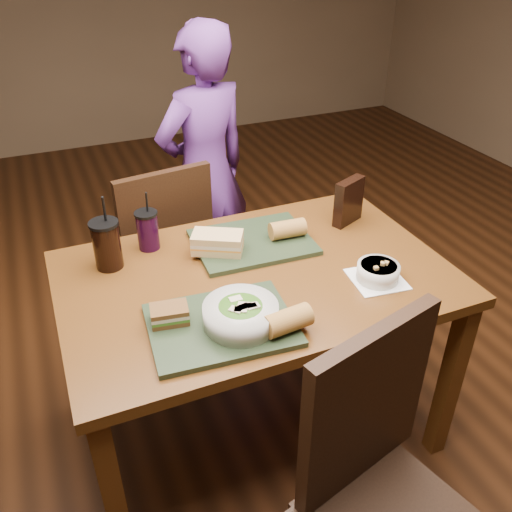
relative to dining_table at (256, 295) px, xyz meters
The scene contains 16 objects.
ground 0.66m from the dining_table, ahead, with size 6.00×6.00×0.00m, color #381C0B.
dining_table is the anchor object (origin of this frame).
chair_near 0.74m from the dining_table, 87.08° to the right, with size 0.52×0.52×0.98m.
chair_far 0.68m from the dining_table, 104.51° to the left, with size 0.45×0.46×0.93m.
diner 0.97m from the dining_table, 81.94° to the left, with size 0.52×0.34×1.41m, color #5E2C7A.
tray_near 0.32m from the dining_table, 132.75° to the right, with size 0.42×0.32×0.02m, color #23301C.
tray_far 0.22m from the dining_table, 70.84° to the left, with size 0.42×0.32×0.02m, color #23301C.
salad_bowl 0.32m from the dining_table, 121.75° to the right, with size 0.22×0.22×0.07m.
soup_bowl 0.42m from the dining_table, 28.23° to the right, with size 0.19×0.19×0.07m.
sandwich_near 0.40m from the dining_table, 155.31° to the right, with size 0.12×0.09×0.05m.
sandwich_far 0.23m from the dining_table, 116.50° to the left, with size 0.20×0.17×0.07m.
baguette_near 0.36m from the dining_table, 96.96° to the right, with size 0.07×0.07×0.14m, color #AD7533.
baguette_far 0.28m from the dining_table, 38.88° to the left, with size 0.07×0.07×0.13m, color #AD7533.
cup_cola 0.54m from the dining_table, 151.97° to the left, with size 0.10×0.10×0.27m.
cup_berry 0.45m from the dining_table, 133.52° to the left, with size 0.08×0.08×0.22m.
chip_bag 0.54m from the dining_table, 22.41° to the left, with size 0.14×0.04×0.18m, color black.
Camera 1 is at (-0.59, -1.40, 1.78)m, focal length 38.00 mm.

